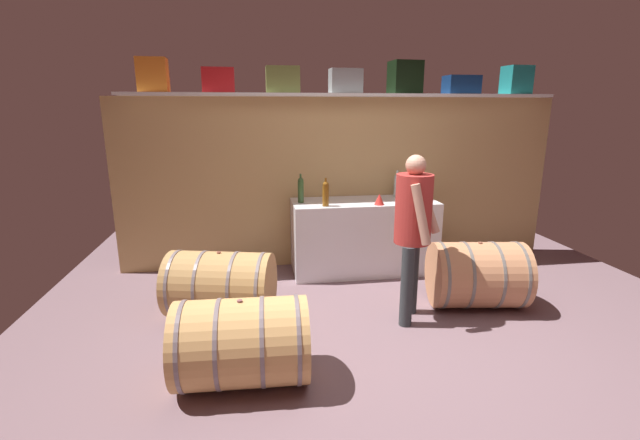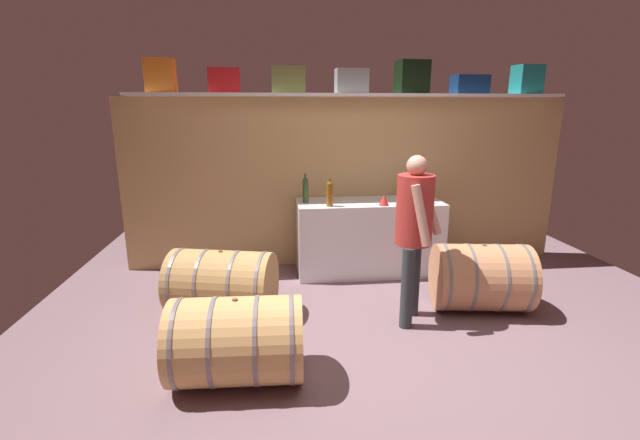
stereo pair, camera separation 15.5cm
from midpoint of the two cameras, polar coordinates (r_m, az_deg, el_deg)
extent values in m
cube|color=#71585F|center=(4.06, 8.65, -13.32)|extent=(6.47, 7.64, 0.02)
cube|color=tan|center=(5.30, 4.47, 4.89)|extent=(5.27, 0.10, 2.00)
cube|color=white|center=(5.08, 5.03, 15.99)|extent=(4.85, 0.40, 0.03)
cube|color=orange|center=(5.11, -19.32, 17.40)|extent=(0.30, 0.23, 0.35)
cube|color=red|center=(5.01, -11.51, 17.44)|extent=(0.35, 0.31, 0.26)
cube|color=olive|center=(5.00, -3.25, 17.83)|extent=(0.36, 0.27, 0.28)
cube|color=gray|center=(5.09, 5.04, 17.67)|extent=(0.37, 0.21, 0.27)
cube|color=black|center=(5.27, 12.80, 17.77)|extent=(0.35, 0.30, 0.36)
cube|color=navy|center=(5.52, 19.80, 16.35)|extent=(0.39, 0.26, 0.21)
cube|color=#1A7E7E|center=(5.85, 26.18, 16.16)|extent=(0.31, 0.26, 0.32)
cube|color=white|center=(5.10, 7.21, -2.20)|extent=(1.65, 0.64, 0.84)
cylinder|color=#2F4F27|center=(4.88, -1.00, 3.69)|extent=(0.07, 0.07, 0.24)
sphere|color=#2F4F27|center=(4.86, -1.01, 5.21)|extent=(0.06, 0.06, 0.06)
cylinder|color=#2F4F27|center=(4.85, -1.01, 5.69)|extent=(0.02, 0.02, 0.07)
cylinder|color=brown|center=(4.69, 2.23, 3.15)|extent=(0.07, 0.07, 0.22)
sphere|color=brown|center=(4.67, 2.25, 4.63)|extent=(0.07, 0.07, 0.07)
cylinder|color=brown|center=(4.66, 2.25, 5.13)|extent=(0.02, 0.02, 0.06)
cylinder|color=#B5C5C3|center=(5.28, 11.64, 4.14)|extent=(0.07, 0.07, 0.23)
sphere|color=#B5C5C3|center=(5.26, 11.71, 5.49)|extent=(0.07, 0.07, 0.07)
cylinder|color=#B5C5C3|center=(5.25, 11.73, 5.95)|extent=(0.02, 0.02, 0.07)
cylinder|color=white|center=(5.00, 14.63, 2.11)|extent=(0.06, 0.06, 0.00)
cylinder|color=white|center=(4.99, 14.65, 2.49)|extent=(0.01, 0.01, 0.06)
sphere|color=white|center=(4.98, 14.70, 3.20)|extent=(0.08, 0.08, 0.08)
sphere|color=maroon|center=(4.98, 14.69, 3.06)|extent=(0.05, 0.05, 0.05)
cone|color=red|center=(4.80, 9.30, 2.63)|extent=(0.11, 0.11, 0.12)
cylinder|color=tan|center=(4.45, 21.30, -7.00)|extent=(0.94, 0.75, 0.63)
cylinder|color=slate|center=(4.34, 16.77, -7.13)|extent=(0.12, 0.64, 0.64)
cylinder|color=slate|center=(4.40, 19.60, -7.06)|extent=(0.12, 0.64, 0.64)
cylinder|color=slate|center=(4.49, 22.96, -6.94)|extent=(0.12, 0.64, 0.64)
cylinder|color=slate|center=(4.58, 25.59, -6.84)|extent=(0.12, 0.64, 0.64)
cylinder|color=brown|center=(4.35, 21.68, -3.06)|extent=(0.04, 0.04, 0.01)
cylinder|color=tan|center=(4.13, -11.62, -8.11)|extent=(1.05, 0.81, 0.61)
cylinder|color=slate|center=(4.26, -16.64, -7.67)|extent=(0.17, 0.61, 0.62)
cylinder|color=slate|center=(4.17, -13.57, -7.94)|extent=(0.17, 0.61, 0.62)
cylinder|color=slate|center=(4.08, -9.61, -8.26)|extent=(0.17, 0.61, 0.62)
cylinder|color=slate|center=(4.02, -6.27, -8.50)|extent=(0.17, 0.61, 0.62)
cylinder|color=brown|center=(4.02, -11.84, -4.02)|extent=(0.04, 0.04, 0.01)
cylinder|color=tan|center=(3.16, -9.41, -15.33)|extent=(0.93, 0.64, 0.60)
cylinder|color=slate|center=(3.22, -16.39, -15.16)|extent=(0.05, 0.62, 0.62)
cylinder|color=slate|center=(3.18, -12.10, -15.29)|extent=(0.05, 0.62, 0.62)
cylinder|color=slate|center=(3.15, -6.69, -15.33)|extent=(0.05, 0.62, 0.62)
cylinder|color=slate|center=(3.15, -2.26, -15.27)|extent=(0.05, 0.62, 0.62)
cylinder|color=#814E52|center=(3.02, -9.65, -10.23)|extent=(0.04, 0.04, 0.01)
cylinder|color=#2F3437|center=(3.89, 12.49, -8.72)|extent=(0.11, 0.11, 0.73)
cylinder|color=#2F3437|center=(4.13, 13.25, -7.34)|extent=(0.11, 0.11, 0.73)
cylinder|color=#AA2F2A|center=(3.81, 13.43, 1.28)|extent=(0.32, 0.32, 0.60)
sphere|color=tan|center=(3.75, 13.77, 6.93)|extent=(0.17, 0.17, 0.17)
cylinder|color=tan|center=(3.62, 14.31, 0.55)|extent=(0.20, 0.16, 0.51)
cylinder|color=tan|center=(3.97, 15.21, 1.68)|extent=(0.25, 0.19, 0.50)
camera|label=1|loc=(0.08, -88.80, 0.31)|focal=24.43mm
camera|label=2|loc=(0.08, 91.20, -0.31)|focal=24.43mm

